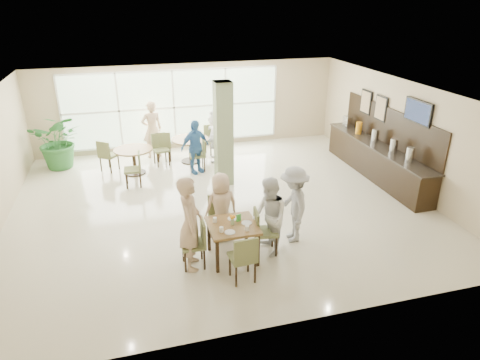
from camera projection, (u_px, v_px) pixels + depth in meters
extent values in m
plane|color=beige|center=(220.00, 202.00, 10.76)|extent=(10.00, 10.00, 0.00)
plane|color=white|center=(217.00, 92.00, 9.65)|extent=(10.00, 10.00, 0.00)
plane|color=#C5B28D|center=(189.00, 106.00, 14.18)|extent=(10.00, 0.00, 10.00)
plane|color=#C5B28D|center=(287.00, 250.00, 6.23)|extent=(10.00, 0.00, 10.00)
plane|color=#C5B28D|center=(401.00, 134.00, 11.42)|extent=(0.00, 9.00, 9.00)
plane|color=silver|center=(174.00, 107.00, 14.04)|extent=(7.00, 0.00, 7.00)
cube|color=#718059|center=(223.00, 134.00, 11.36)|extent=(0.45, 0.45, 2.80)
cube|color=brown|center=(232.00, 226.00, 8.23)|extent=(0.94, 0.94, 0.05)
cube|color=black|center=(217.00, 256.00, 7.93)|extent=(0.06, 0.06, 0.70)
cube|color=black|center=(258.00, 250.00, 8.12)|extent=(0.06, 0.06, 0.70)
cube|color=black|center=(209.00, 235.00, 8.63)|extent=(0.06, 0.06, 0.70)
cube|color=black|center=(246.00, 230.00, 8.82)|extent=(0.06, 0.06, 0.70)
cylinder|color=brown|center=(133.00, 149.00, 12.25)|extent=(1.10, 1.10, 0.04)
cylinder|color=black|center=(134.00, 162.00, 12.40)|extent=(0.10, 0.10, 0.71)
cylinder|color=black|center=(136.00, 172.00, 12.53)|extent=(0.60, 0.60, 0.03)
cylinder|color=brown|center=(190.00, 139.00, 13.13)|extent=(1.16, 1.16, 0.04)
cylinder|color=black|center=(191.00, 151.00, 13.28)|extent=(0.10, 0.10, 0.71)
cylinder|color=black|center=(191.00, 161.00, 13.41)|extent=(0.60, 0.60, 0.03)
cylinder|color=white|center=(221.00, 230.00, 7.95)|extent=(0.08, 0.08, 0.10)
cylinder|color=white|center=(215.00, 220.00, 8.28)|extent=(0.08, 0.08, 0.10)
cylinder|color=white|center=(247.00, 228.00, 8.00)|extent=(0.08, 0.08, 0.10)
cylinder|color=white|center=(230.00, 232.00, 7.94)|extent=(0.20, 0.20, 0.01)
cylinder|color=white|center=(233.00, 219.00, 8.42)|extent=(0.20, 0.20, 0.01)
cylinder|color=white|center=(247.00, 223.00, 8.26)|extent=(0.20, 0.20, 0.01)
cylinder|color=#99B27F|center=(232.00, 222.00, 8.19)|extent=(0.07, 0.07, 0.12)
sphere|color=orange|center=(234.00, 217.00, 8.16)|extent=(0.07, 0.07, 0.07)
sphere|color=orange|center=(231.00, 216.00, 8.17)|extent=(0.07, 0.07, 0.07)
sphere|color=orange|center=(232.00, 218.00, 8.12)|extent=(0.07, 0.07, 0.07)
cube|color=green|center=(239.00, 218.00, 8.31)|extent=(0.10, 0.05, 0.15)
cube|color=black|center=(376.00, 161.00, 12.16)|extent=(0.60, 4.60, 0.90)
cube|color=black|center=(378.00, 146.00, 11.97)|extent=(0.64, 4.70, 0.04)
cube|color=black|center=(390.00, 127.00, 11.83)|extent=(0.04, 4.60, 1.00)
cylinder|color=silver|center=(410.00, 155.00, 10.65)|extent=(0.20, 0.20, 0.40)
cylinder|color=silver|center=(394.00, 146.00, 11.27)|extent=(0.20, 0.20, 0.40)
cylinder|color=silver|center=(375.00, 136.00, 12.06)|extent=(0.20, 0.20, 0.40)
cylinder|color=orange|center=(359.00, 128.00, 12.86)|extent=(0.18, 0.18, 0.36)
cube|color=silver|center=(347.00, 122.00, 13.48)|extent=(0.18, 0.30, 0.36)
cube|color=black|center=(418.00, 112.00, 10.57)|extent=(0.06, 1.00, 0.58)
cube|color=#7F99CC|center=(417.00, 112.00, 10.57)|extent=(0.01, 0.92, 0.50)
cube|color=black|center=(381.00, 108.00, 12.11)|extent=(0.04, 0.55, 0.70)
cube|color=olive|center=(380.00, 108.00, 12.10)|extent=(0.01, 0.47, 0.62)
cube|color=black|center=(366.00, 102.00, 12.82)|extent=(0.04, 0.55, 0.70)
cube|color=olive|center=(365.00, 102.00, 12.81)|extent=(0.01, 0.47, 0.62)
imported|color=#2B6C2F|center=(59.00, 141.00, 12.63)|extent=(1.76, 1.76, 1.67)
imported|color=tan|center=(190.00, 223.00, 7.90)|extent=(0.53, 0.73, 1.86)
imported|color=tan|center=(221.00, 207.00, 8.92)|extent=(0.78, 0.51, 1.49)
imported|color=white|center=(269.00, 217.00, 8.37)|extent=(0.64, 0.81, 1.61)
imported|color=#A5A4A7|center=(294.00, 204.00, 8.83)|extent=(0.75, 1.14, 1.65)
imported|color=teal|center=(195.00, 147.00, 12.27)|extent=(1.06, 0.86, 1.58)
imported|color=white|center=(216.00, 136.00, 13.21)|extent=(0.95, 1.59, 1.61)
imported|color=tan|center=(152.00, 130.00, 13.44)|extent=(0.74, 0.56, 1.82)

